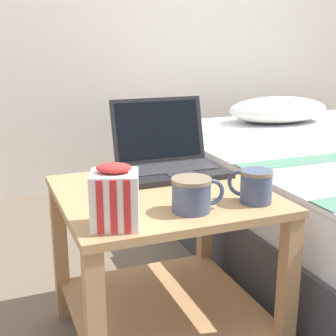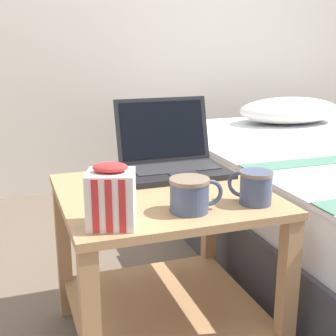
{
  "view_description": "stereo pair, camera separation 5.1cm",
  "coord_description": "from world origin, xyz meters",
  "px_view_note": "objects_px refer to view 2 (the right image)",
  "views": [
    {
      "loc": [
        -0.45,
        -1.19,
        0.91
      ],
      "look_at": [
        0.0,
        -0.04,
        0.57
      ],
      "focal_mm": 50.0,
      "sensor_mm": 36.0,
      "label": 1
    },
    {
      "loc": [
        -0.41,
        -1.2,
        0.91
      ],
      "look_at": [
        0.0,
        -0.04,
        0.57
      ],
      "focal_mm": 50.0,
      "sensor_mm": 36.0,
      "label": 2
    }
  ],
  "objects_px": {
    "laptop": "(172,157)",
    "mug_front_right": "(190,193)",
    "snack_bag": "(111,197)",
    "cell_phone": "(114,197)",
    "mug_front_left": "(255,186)"
  },
  "relations": [
    {
      "from": "laptop",
      "to": "mug_front_right",
      "type": "height_order",
      "value": "laptop"
    },
    {
      "from": "laptop",
      "to": "mug_front_right",
      "type": "distance_m",
      "value": 0.38
    },
    {
      "from": "snack_bag",
      "to": "cell_phone",
      "type": "height_order",
      "value": "snack_bag"
    },
    {
      "from": "mug_front_right",
      "to": "snack_bag",
      "type": "distance_m",
      "value": 0.21
    },
    {
      "from": "mug_front_left",
      "to": "mug_front_right",
      "type": "relative_size",
      "value": 0.81
    },
    {
      "from": "laptop",
      "to": "mug_front_left",
      "type": "bearing_deg",
      "value": -75.04
    },
    {
      "from": "snack_bag",
      "to": "cell_phone",
      "type": "bearing_deg",
      "value": 75.68
    },
    {
      "from": "mug_front_left",
      "to": "snack_bag",
      "type": "bearing_deg",
      "value": -176.24
    },
    {
      "from": "mug_front_left",
      "to": "cell_phone",
      "type": "relative_size",
      "value": 0.7
    },
    {
      "from": "mug_front_right",
      "to": "mug_front_left",
      "type": "bearing_deg",
      "value": -0.28
    },
    {
      "from": "laptop",
      "to": "cell_phone",
      "type": "height_order",
      "value": "laptop"
    },
    {
      "from": "snack_bag",
      "to": "mug_front_left",
      "type": "bearing_deg",
      "value": 3.76
    },
    {
      "from": "snack_bag",
      "to": "cell_phone",
      "type": "distance_m",
      "value": 0.2
    },
    {
      "from": "mug_front_left",
      "to": "cell_phone",
      "type": "xyz_separation_m",
      "value": [
        -0.34,
        0.16,
        -0.04
      ]
    },
    {
      "from": "laptop",
      "to": "snack_bag",
      "type": "height_order",
      "value": "laptop"
    }
  ]
}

